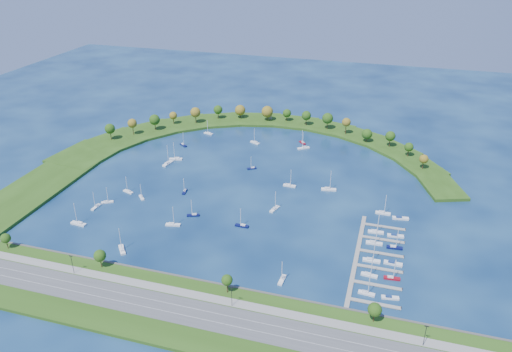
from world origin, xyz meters
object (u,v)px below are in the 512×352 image
(dock_system, at_px, (371,259))
(docked_boat_3, at_px, (392,278))
(moored_boat_2, at_px, (185,191))
(moored_boat_7, at_px, (193,215))
(docked_boat_4, at_px, (371,260))
(docked_boat_10, at_px, (383,213))
(moored_boat_5, at_px, (128,191))
(moored_boat_16, at_px, (275,209))
(harbor_tower, at_px, (271,116))
(docked_boat_0, at_px, (366,293))
(docked_boat_2, at_px, (369,274))
(moored_boat_18, at_px, (329,189))
(docked_boat_5, at_px, (393,263))
(moored_boat_4, at_px, (168,163))
(moored_boat_1, at_px, (304,148))
(moored_boat_3, at_px, (79,223))
(moored_boat_11, at_px, (255,142))
(moored_boat_14, at_px, (183,145))
(moored_boat_13, at_px, (252,168))
(docked_boat_8, at_px, (376,231))
(moored_boat_8, at_px, (173,224))
(moored_boat_17, at_px, (209,133))
(moored_boat_21, at_px, (141,197))
(moored_boat_20, at_px, (122,249))
(docked_boat_9, at_px, (395,236))
(moored_boat_6, at_px, (302,142))
(docked_boat_6, at_px, (374,243))
(docked_boat_1, at_px, (390,297))
(moored_boat_10, at_px, (242,225))
(docked_boat_7, at_px, (394,247))
(moored_boat_0, at_px, (282,279))
(moored_boat_15, at_px, (289,185))
(moored_boat_19, at_px, (107,202))

(dock_system, distance_m, docked_boat_3, 16.70)
(moored_boat_2, distance_m, moored_boat_7, 30.06)
(docked_boat_4, height_order, docked_boat_10, docked_boat_4)
(moored_boat_5, bearing_deg, moored_boat_16, -158.59)
(harbor_tower, bearing_deg, docked_boat_4, -60.71)
(docked_boat_0, distance_m, docked_boat_2, 13.83)
(moored_boat_18, relative_size, docked_boat_5, 1.51)
(moored_boat_7, relative_size, docked_boat_10, 0.84)
(moored_boat_4, distance_m, moored_boat_5, 45.32)
(moored_boat_18, bearing_deg, moored_boat_1, 104.99)
(docked_boat_2, height_order, docked_boat_5, docked_boat_2)
(moored_boat_4, xyz_separation_m, docked_boat_10, (150.13, -25.77, -0.06))
(moored_boat_5, bearing_deg, moored_boat_3, 98.02)
(moored_boat_11, bearing_deg, moored_boat_14, 47.06)
(moored_boat_11, relative_size, moored_boat_13, 1.27)
(docked_boat_4, bearing_deg, moored_boat_18, 114.29)
(moored_boat_14, xyz_separation_m, moored_boat_16, (91.88, -73.75, 0.03))
(moored_boat_11, height_order, moored_boat_13, moored_boat_11)
(docked_boat_8, bearing_deg, docked_boat_5, -73.56)
(moored_boat_14, relative_size, docked_boat_5, 1.21)
(moored_boat_8, distance_m, docked_boat_0, 113.28)
(moored_boat_17, xyz_separation_m, moored_boat_21, (-0.32, -111.44, -0.03))
(moored_boat_2, xyz_separation_m, docked_boat_0, (119.44, -66.04, 0.03))
(moored_boat_7, distance_m, moored_boat_17, 127.74)
(moored_boat_14, relative_size, docked_boat_0, 0.99)
(moored_boat_8, bearing_deg, docked_boat_2, -19.62)
(moored_boat_8, bearing_deg, moored_boat_11, 73.31)
(moored_boat_20, distance_m, docked_boat_9, 145.30)
(moored_boat_4, height_order, moored_boat_6, moored_boat_4)
(moored_boat_8, distance_m, docked_boat_6, 110.59)
(docked_boat_2, xyz_separation_m, docked_boat_10, (2.39, 60.92, 0.03))
(harbor_tower, xyz_separation_m, docked_boat_10, (103.81, -131.99, -3.24))
(docked_boat_0, relative_size, docked_boat_5, 1.22)
(moored_boat_14, xyz_separation_m, docked_boat_1, (161.69, -134.74, -0.29))
(moored_boat_1, xyz_separation_m, moored_boat_13, (-27.17, -44.69, -0.11))
(moored_boat_2, height_order, docked_boat_0, docked_boat_0)
(docked_boat_5, bearing_deg, docked_boat_0, -108.43)
(moored_boat_10, distance_m, docked_boat_1, 90.99)
(moored_boat_10, relative_size, moored_boat_21, 1.12)
(docked_boat_7, bearing_deg, moored_boat_2, 165.11)
(moored_boat_4, xyz_separation_m, moored_boat_5, (-5.71, -44.96, -0.10))
(moored_boat_1, height_order, moored_boat_11, moored_boat_1)
(moored_boat_0, height_order, moored_boat_21, moored_boat_0)
(harbor_tower, distance_m, moored_boat_15, 122.06)
(moored_boat_19, bearing_deg, docked_boat_0, -46.53)
(moored_boat_5, relative_size, docked_boat_1, 1.36)
(moored_boat_5, relative_size, moored_boat_14, 0.99)
(moored_boat_21, relative_size, docked_boat_4, 0.79)
(harbor_tower, height_order, docked_boat_9, harbor_tower)
(docked_boat_7, relative_size, docked_boat_10, 0.94)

